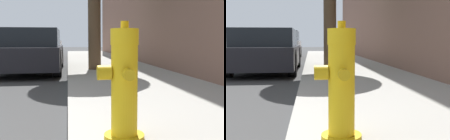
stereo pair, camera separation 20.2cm
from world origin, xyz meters
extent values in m
cylinder|color=#C39C11|center=(2.57, 0.27, 0.14)|extent=(0.33, 0.33, 0.04)
cylinder|color=yellow|center=(2.57, 0.27, 0.52)|extent=(0.21, 0.21, 0.73)
cylinder|color=yellow|center=(2.57, 0.27, 0.94)|extent=(0.22, 0.22, 0.13)
cylinder|color=#C39C11|center=(2.57, 0.27, 1.04)|extent=(0.06, 0.06, 0.06)
cylinder|color=#C39C11|center=(2.57, 0.12, 0.66)|extent=(0.09, 0.09, 0.09)
cylinder|color=#C39C11|center=(2.57, 0.42, 0.66)|extent=(0.09, 0.09, 0.09)
cylinder|color=#C39C11|center=(2.41, 0.27, 0.66)|extent=(0.11, 0.12, 0.12)
cube|color=black|center=(1.06, 6.60, 0.47)|extent=(1.77, 4.29, 0.56)
cube|color=black|center=(1.06, 6.43, 1.00)|extent=(1.63, 2.36, 0.49)
cylinder|color=black|center=(0.25, 7.93, 0.35)|extent=(0.20, 0.70, 0.70)
cylinder|color=black|center=(1.86, 7.93, 0.35)|extent=(0.20, 0.70, 0.70)
cylinder|color=black|center=(1.86, 5.27, 0.35)|extent=(0.20, 0.70, 0.70)
cube|color=silver|center=(0.88, 12.64, 0.54)|extent=(1.80, 4.31, 0.75)
cube|color=black|center=(0.88, 12.47, 1.16)|extent=(1.66, 2.37, 0.49)
cylinder|color=black|center=(0.06, 13.98, 0.31)|extent=(0.20, 0.62, 0.62)
cylinder|color=black|center=(1.70, 13.98, 0.31)|extent=(0.20, 0.62, 0.62)
cylinder|color=black|center=(0.06, 11.31, 0.31)|extent=(0.20, 0.62, 0.62)
cylinder|color=black|center=(1.70, 11.31, 0.31)|extent=(0.20, 0.62, 0.62)
cylinder|color=brown|center=(2.86, 5.92, 1.47)|extent=(0.35, 0.35, 2.70)
camera|label=1|loc=(2.13, -1.91, 0.91)|focal=45.00mm
camera|label=2|loc=(2.33, -1.93, 0.91)|focal=45.00mm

